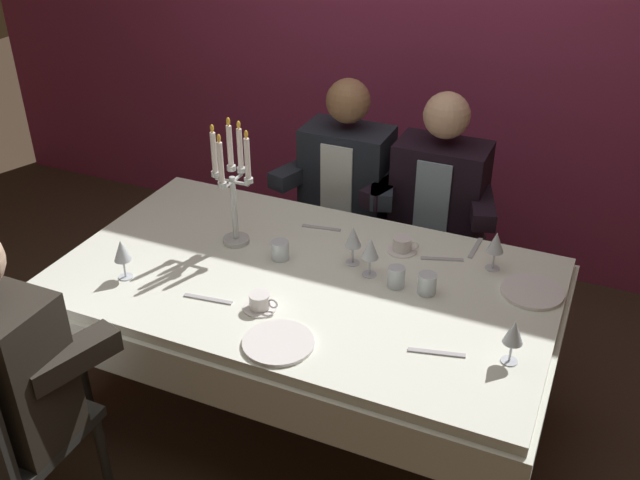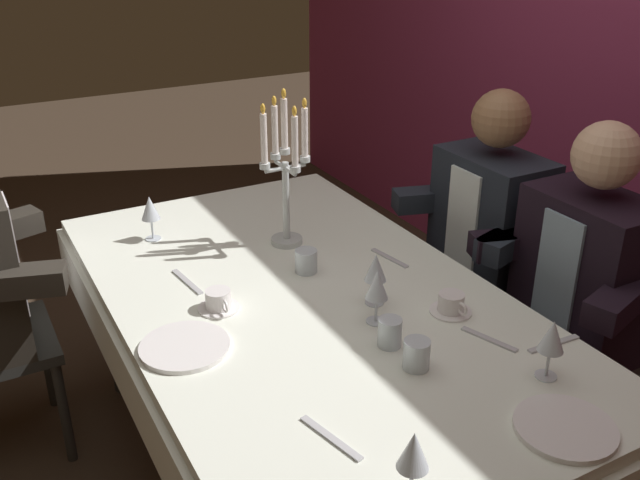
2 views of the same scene
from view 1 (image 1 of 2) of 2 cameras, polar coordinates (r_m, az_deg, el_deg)
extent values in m
plane|color=#403123|center=(3.24, -1.13, -13.85)|extent=(12.00, 12.00, 0.00)
cube|color=#953058|center=(3.99, 9.15, 16.88)|extent=(6.00, 0.12, 2.70)
cube|color=white|center=(2.78, -1.28, -3.17)|extent=(1.90, 1.10, 0.04)
cube|color=white|center=(2.85, -1.25, -5.02)|extent=(1.94, 1.14, 0.18)
cylinder|color=#2D2D2B|center=(3.12, -18.85, -9.27)|extent=(0.07, 0.07, 0.70)
cylinder|color=#2D2D2B|center=(3.65, -10.22, -1.64)|extent=(0.07, 0.07, 0.70)
cylinder|color=#2D2D2B|center=(3.17, 16.11, -8.04)|extent=(0.07, 0.07, 0.70)
cylinder|color=silver|center=(3.00, -6.69, 0.00)|extent=(0.11, 0.11, 0.02)
cylinder|color=silver|center=(2.93, -6.86, 2.53)|extent=(0.02, 0.02, 0.28)
cylinder|color=silver|center=(2.85, -7.08, 5.73)|extent=(0.04, 0.04, 0.02)
cylinder|color=white|center=(2.81, -7.20, 7.45)|extent=(0.02, 0.02, 0.17)
ellipsoid|color=yellow|center=(2.78, -7.33, 9.35)|extent=(0.02, 0.02, 0.03)
cylinder|color=silver|center=(2.86, -6.35, 4.52)|extent=(0.07, 0.01, 0.01)
cylinder|color=silver|center=(2.83, -5.71, 4.76)|extent=(0.04, 0.04, 0.02)
cylinder|color=white|center=(2.79, -5.81, 6.47)|extent=(0.02, 0.02, 0.17)
ellipsoid|color=yellow|center=(2.75, -5.92, 8.37)|extent=(0.02, 0.02, 0.03)
cylinder|color=silver|center=(2.90, -6.64, 4.94)|extent=(0.01, 0.08, 0.01)
cylinder|color=silver|center=(2.92, -6.30, 5.59)|extent=(0.04, 0.04, 0.02)
cylinder|color=white|center=(2.89, -6.40, 7.26)|extent=(0.02, 0.02, 0.17)
ellipsoid|color=yellow|center=(2.85, -6.52, 9.11)|extent=(0.02, 0.02, 0.03)
cylinder|color=silver|center=(2.89, -7.65, 4.77)|extent=(0.07, 0.01, 0.01)
cylinder|color=silver|center=(2.90, -8.32, 5.25)|extent=(0.04, 0.04, 0.02)
cylinder|color=white|center=(2.87, -8.46, 6.93)|extent=(0.02, 0.02, 0.17)
ellipsoid|color=yellow|center=(2.83, -8.61, 8.78)|extent=(0.02, 0.02, 0.03)
cylinder|color=silver|center=(2.85, -7.38, 4.34)|extent=(0.01, 0.08, 0.01)
cylinder|color=silver|center=(2.81, -7.79, 4.40)|extent=(0.04, 0.04, 0.02)
cylinder|color=white|center=(2.77, -7.93, 6.12)|extent=(0.02, 0.02, 0.17)
ellipsoid|color=yellow|center=(2.73, -8.07, 8.03)|extent=(0.02, 0.02, 0.03)
cylinder|color=white|center=(2.43, -3.34, -8.18)|extent=(0.24, 0.24, 0.01)
cylinder|color=white|center=(2.78, 16.55, -3.98)|extent=(0.23, 0.23, 0.01)
cylinder|color=silver|center=(2.89, 13.57, -2.20)|extent=(0.06, 0.06, 0.00)
cylinder|color=silver|center=(2.87, 13.66, -1.53)|extent=(0.01, 0.01, 0.07)
cone|color=silver|center=(2.83, 13.86, -0.16)|extent=(0.07, 0.07, 0.08)
cylinder|color=silver|center=(2.86, -15.21, -2.85)|extent=(0.06, 0.06, 0.00)
cylinder|color=silver|center=(2.84, -15.32, -2.18)|extent=(0.01, 0.01, 0.07)
cone|color=silver|center=(2.80, -15.54, -0.80)|extent=(0.07, 0.07, 0.08)
cylinder|color=maroon|center=(2.81, -15.47, -1.23)|extent=(0.04, 0.04, 0.03)
cylinder|color=silver|center=(2.85, 2.61, -1.80)|extent=(0.06, 0.06, 0.00)
cylinder|color=silver|center=(2.83, 2.63, -1.12)|extent=(0.01, 0.01, 0.07)
cone|color=silver|center=(2.79, 2.67, 0.28)|extent=(0.07, 0.07, 0.08)
cylinder|color=maroon|center=(2.80, 2.65, -0.15)|extent=(0.04, 0.04, 0.03)
cylinder|color=silver|center=(2.78, 3.95, -2.74)|extent=(0.06, 0.06, 0.00)
cylinder|color=silver|center=(2.76, 3.98, -2.06)|extent=(0.01, 0.01, 0.07)
cone|color=silver|center=(2.72, 4.04, -0.63)|extent=(0.07, 0.07, 0.08)
cylinder|color=#E0D172|center=(2.73, 4.02, -1.07)|extent=(0.04, 0.04, 0.03)
cylinder|color=silver|center=(2.44, 14.83, -9.30)|extent=(0.06, 0.06, 0.00)
cylinder|color=silver|center=(2.41, 14.96, -8.57)|extent=(0.01, 0.01, 0.07)
cone|color=silver|center=(2.37, 15.21, -7.06)|extent=(0.07, 0.07, 0.08)
cylinder|color=maroon|center=(2.38, 15.13, -7.53)|extent=(0.04, 0.04, 0.03)
cylinder|color=silver|center=(2.70, 6.10, -2.95)|extent=(0.07, 0.07, 0.08)
cylinder|color=silver|center=(2.86, -3.21, -0.81)|extent=(0.07, 0.07, 0.08)
cylinder|color=silver|center=(2.68, 8.52, -3.47)|extent=(0.07, 0.07, 0.08)
cylinder|color=white|center=(2.60, -4.81, -5.40)|extent=(0.12, 0.12, 0.01)
cylinder|color=white|center=(2.58, -4.84, -4.85)|extent=(0.08, 0.08, 0.05)
torus|color=white|center=(2.56, -3.85, -5.06)|extent=(0.04, 0.01, 0.04)
cylinder|color=white|center=(2.94, 6.54, -0.81)|extent=(0.12, 0.12, 0.01)
cylinder|color=white|center=(2.93, 6.57, -0.30)|extent=(0.08, 0.08, 0.05)
torus|color=white|center=(2.91, 7.51, -0.45)|extent=(0.04, 0.01, 0.04)
cube|color=#B7B7BC|center=(3.08, 0.10, 0.98)|extent=(0.17, 0.04, 0.01)
cube|color=#B7B7BC|center=(2.91, 9.71, -1.50)|extent=(0.17, 0.07, 0.01)
cube|color=#B7B7BC|center=(2.67, -8.91, -4.67)|extent=(0.19, 0.04, 0.01)
cube|color=#B7B7BC|center=(2.42, 9.28, -8.85)|extent=(0.19, 0.06, 0.01)
cube|color=#B7B7BC|center=(3.01, 12.28, -0.62)|extent=(0.02, 0.17, 0.01)
cylinder|color=#2D2D2B|center=(2.89, -16.83, -16.36)|extent=(0.04, 0.04, 0.42)
cylinder|color=#2D2D2B|center=(3.10, -22.16, -13.87)|extent=(0.04, 0.04, 0.42)
cube|color=#2D2D2B|center=(2.75, -22.92, -13.94)|extent=(0.42, 0.42, 0.04)
cube|color=white|center=(2.62, -22.29, -7.13)|extent=(0.16, 0.01, 0.40)
cube|color=#2C2821|center=(2.46, -19.19, -8.82)|extent=(0.19, 0.34, 0.08)
cylinder|color=#2D2D2B|center=(3.72, -1.63, -3.03)|extent=(0.04, 0.04, 0.42)
cylinder|color=#2D2D2B|center=(3.60, 3.57, -4.30)|extent=(0.04, 0.04, 0.42)
cylinder|color=#2D2D2B|center=(4.00, 0.56, -0.43)|extent=(0.04, 0.04, 0.42)
cylinder|color=#2D2D2B|center=(3.89, 5.44, -1.52)|extent=(0.04, 0.04, 0.42)
cube|color=#2D2D2B|center=(3.68, 2.05, 0.75)|extent=(0.42, 0.42, 0.04)
cube|color=#2D2D2B|center=(3.73, 3.22, 5.29)|extent=(0.38, 0.04, 0.44)
cube|color=#1E232C|center=(3.54, 2.13, 4.83)|extent=(0.42, 0.26, 0.54)
cube|color=white|center=(3.42, 1.30, 4.39)|extent=(0.16, 0.01, 0.40)
sphere|color=#946846|center=(3.39, 2.27, 11.02)|extent=(0.21, 0.21, 0.21)
cube|color=#1E232C|center=(3.52, -1.80, 5.40)|extent=(0.19, 0.34, 0.08)
cube|color=#1E232C|center=(3.37, 4.99, 4.11)|extent=(0.19, 0.34, 0.08)
cylinder|color=#2D2D2B|center=(3.58, 5.22, -4.69)|extent=(0.04, 0.04, 0.42)
cylinder|color=#2D2D2B|center=(3.50, 10.81, -5.99)|extent=(0.04, 0.04, 0.42)
cylinder|color=#2D2D2B|center=(3.86, 6.98, -1.87)|extent=(0.04, 0.04, 0.42)
cylinder|color=#2D2D2B|center=(3.80, 12.16, -3.01)|extent=(0.04, 0.04, 0.42)
cube|color=#2D2D2B|center=(3.56, 9.08, -0.77)|extent=(0.42, 0.42, 0.04)
cube|color=#2D2D2B|center=(3.61, 10.22, 3.93)|extent=(0.38, 0.04, 0.44)
cube|color=black|center=(3.42, 9.47, 3.40)|extent=(0.42, 0.26, 0.54)
cube|color=#869CAD|center=(3.29, 8.88, 2.89)|extent=(0.16, 0.01, 0.40)
sphere|color=tan|center=(3.26, 10.07, 9.75)|extent=(0.21, 0.21, 0.21)
cube|color=black|center=(3.37, 5.46, 4.01)|extent=(0.19, 0.34, 0.08)
cube|color=black|center=(3.27, 12.76, 2.55)|extent=(0.19, 0.34, 0.08)
camera|label=2|loc=(1.48, 49.86, 1.82)|focal=39.91mm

